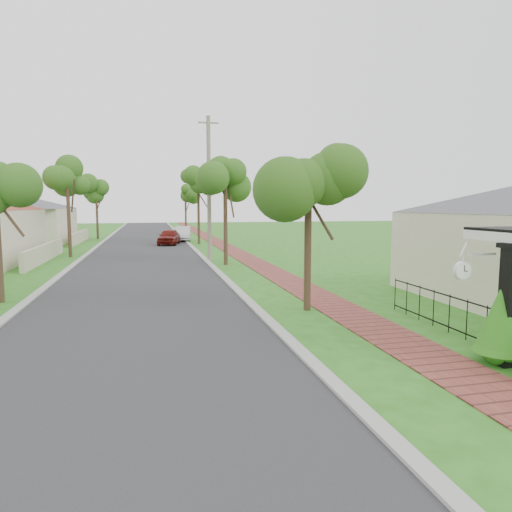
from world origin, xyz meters
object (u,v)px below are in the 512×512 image
object	(u,v)px
parked_car_white	(183,234)
near_tree	(309,184)
utility_pole	(209,188)
porch_post	(508,311)
parked_car_red	(169,237)
station_clock	(464,269)

from	to	relation	value
parked_car_white	near_tree	xyz separation A→B (m)	(1.80, -29.14, 3.24)
near_tree	utility_pole	distance (m)	13.71
porch_post	parked_car_red	xyz separation A→B (m)	(-5.55, 30.96, -0.47)
parked_car_red	station_clock	world-z (taller)	station_clock
parked_car_white	station_clock	bearing A→B (deg)	-79.07
parked_car_red	parked_car_white	bearing A→B (deg)	80.94
near_tree	station_clock	bearing A→B (deg)	-73.22
near_tree	utility_pole	world-z (taller)	utility_pole
porch_post	parked_car_white	size ratio (longest dim) A/B	0.62
parked_car_white	near_tree	size ratio (longest dim) A/B	0.82
near_tree	station_clock	xyz separation A→B (m)	(1.57, -5.19, -1.96)
porch_post	utility_pole	xyz separation A→B (m)	(-3.65, 19.23, 3.15)
porch_post	parked_car_white	bearing A→B (deg)	96.81
station_clock	near_tree	bearing A→B (deg)	106.78
near_tree	utility_pole	size ratio (longest dim) A/B	0.58
near_tree	utility_pole	xyz separation A→B (m)	(-1.30, 13.64, 0.36)
utility_pole	station_clock	distance (m)	19.19
near_tree	porch_post	bearing A→B (deg)	-67.20
porch_post	parked_car_red	distance (m)	31.46
porch_post	parked_car_white	xyz separation A→B (m)	(-4.15, 34.73, -0.45)
parked_car_white	near_tree	world-z (taller)	near_tree
near_tree	parked_car_white	bearing A→B (deg)	93.53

